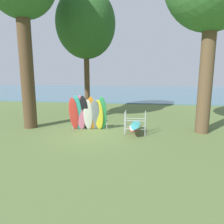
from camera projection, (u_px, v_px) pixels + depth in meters
ground_plane at (89, 132)px, 11.47m from camera, size 80.00×80.00×0.00m
lake_water at (128, 91)px, 40.60m from camera, size 80.00×36.00×0.10m
tree_mid_behind at (86, 24)px, 15.36m from camera, size 4.51×4.51×9.63m
leaning_board_pile at (88, 114)px, 11.69m from camera, size 2.21×1.16×2.12m
board_storage_rack at (135, 125)px, 11.16m from camera, size 1.15×2.12×1.25m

